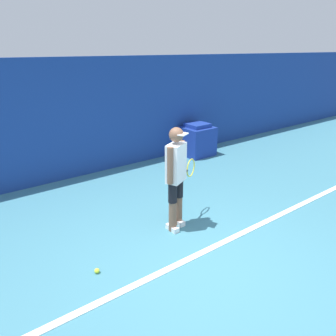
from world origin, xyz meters
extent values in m
plane|color=teal|center=(0.00, 0.00, 0.00)|extent=(24.00, 24.00, 0.00)
cube|color=navy|center=(0.00, 4.17, 1.28)|extent=(24.00, 0.10, 2.57)
cube|color=white|center=(0.00, 0.27, 0.01)|extent=(21.60, 0.10, 0.01)
cylinder|color=brown|center=(0.20, 1.01, 0.25)|extent=(0.12, 0.12, 0.50)
cylinder|color=black|center=(0.20, 1.01, 0.65)|extent=(0.14, 0.14, 0.31)
cube|color=white|center=(0.20, 1.01, 0.04)|extent=(0.10, 0.24, 0.08)
cylinder|color=brown|center=(0.40, 1.10, 0.25)|extent=(0.12, 0.12, 0.50)
cylinder|color=black|center=(0.40, 1.10, 0.65)|extent=(0.14, 0.14, 0.31)
cube|color=white|center=(0.40, 1.10, 0.04)|extent=(0.10, 0.24, 0.08)
cube|color=white|center=(0.30, 1.06, 1.10)|extent=(0.39, 0.33, 0.60)
sphere|color=brown|center=(0.30, 1.06, 1.54)|extent=(0.22, 0.22, 0.22)
cube|color=white|center=(0.35, 0.97, 1.56)|extent=(0.21, 0.19, 0.02)
cylinder|color=brown|center=(0.12, 0.97, 1.12)|extent=(0.09, 0.09, 0.56)
cylinder|color=brown|center=(0.48, 1.14, 1.12)|extent=(0.09, 0.09, 0.56)
cylinder|color=black|center=(0.58, 1.19, 0.84)|extent=(0.21, 0.12, 0.03)
torus|color=yellow|center=(0.81, 1.30, 0.84)|extent=(0.29, 0.15, 0.32)
sphere|color=#D1E533|center=(-1.22, 0.77, 0.03)|extent=(0.07, 0.07, 0.07)
cube|color=navy|center=(3.14, 3.70, 0.38)|extent=(0.78, 0.75, 0.76)
cube|color=navy|center=(3.14, 3.70, 0.81)|extent=(0.55, 0.52, 0.10)
camera|label=1|loc=(-2.61, -2.57, 2.74)|focal=35.00mm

